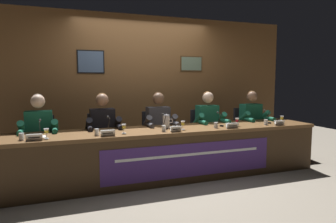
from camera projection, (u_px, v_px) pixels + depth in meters
The scene contains 35 objects.
ground_plane at pixel (168, 177), 4.44m from camera, with size 12.00×12.00×0.00m, color gray.
wall_back_panelled at pixel (143, 87), 5.57m from camera, with size 5.90×0.14×2.60m.
conference_table at pixel (171, 144), 4.28m from camera, with size 4.70×0.81×0.73m.
chair_far_left at pixel (41, 148), 4.34m from camera, with size 0.44×0.44×0.91m.
panelist_far_left at pixel (39, 132), 4.13m from camera, with size 0.51×0.48×1.24m.
nameplate_far_left at pixel (34, 137), 3.49m from camera, with size 0.18×0.06×0.08m.
juice_glass_far_left at pixel (46, 132), 3.61m from camera, with size 0.06×0.06×0.12m.
water_cup_far_left at pixel (22, 137), 3.52m from camera, with size 0.06×0.06×0.08m.
microphone_far_left at pixel (40, 131), 3.72m from camera, with size 0.06×0.17×0.22m.
chair_left at pixel (102, 144), 4.64m from camera, with size 0.44×0.44×0.91m.
panelist_left at pixel (103, 128), 4.43m from camera, with size 0.51×0.48×1.24m.
nameplate_left at pixel (108, 133), 3.77m from camera, with size 0.18×0.06×0.08m.
juice_glass_left at pixel (124, 127), 3.96m from camera, with size 0.06×0.06×0.12m.
water_cup_left at pixel (97, 132), 3.82m from camera, with size 0.06×0.06×0.08m.
microphone_left at pixel (109, 127), 4.05m from camera, with size 0.06×0.17×0.22m.
chair_center at pixel (156, 140), 4.94m from camera, with size 0.44×0.44×0.91m.
panelist_center at pixel (160, 125), 4.73m from camera, with size 0.51×0.48×1.24m.
nameplate_center at pixel (176, 129), 4.08m from camera, with size 0.15×0.06×0.08m.
juice_glass_center at pixel (183, 124), 4.26m from camera, with size 0.06×0.06×0.12m.
water_cup_center at pixel (164, 129), 4.11m from camera, with size 0.06×0.06×0.08m.
microphone_center at pixel (165, 124), 4.34m from camera, with size 0.06×0.17×0.22m.
chair_right at pixel (204, 136), 5.24m from camera, with size 0.44×0.44×0.91m.
panelist_right at pixel (209, 122), 5.03m from camera, with size 0.51×0.48×1.24m.
nameplate_right at pixel (232, 125), 4.39m from camera, with size 0.19×0.06×0.08m.
juice_glass_right at pixel (237, 121), 4.58m from camera, with size 0.06×0.06×0.12m.
water_cup_right at pixel (216, 125), 4.41m from camera, with size 0.06×0.06×0.08m.
microphone_right at pixel (220, 121), 4.59m from camera, with size 0.06×0.17×0.22m.
chair_far_right at pixel (246, 133), 5.54m from camera, with size 0.44×0.44×0.91m.
panelist_far_right at pixel (253, 120), 5.32m from camera, with size 0.51×0.48×1.24m.
nameplate_far_right at pixel (279, 123), 4.67m from camera, with size 0.16×0.06×0.08m.
juice_glass_far_right at pixel (282, 118), 4.86m from camera, with size 0.06×0.06×0.12m.
water_cup_far_right at pixel (266, 122), 4.72m from camera, with size 0.06×0.06×0.08m.
microphone_far_right at pixel (268, 119), 4.90m from camera, with size 0.06×0.17×0.22m.
water_pitcher_central at pixel (167, 121), 4.43m from camera, with size 0.15×0.10×0.21m.
document_stack_far_left at pixel (37, 137), 3.66m from camera, with size 0.22×0.16×0.01m.
Camera 1 is at (-1.47, -4.05, 1.44)m, focal length 31.96 mm.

